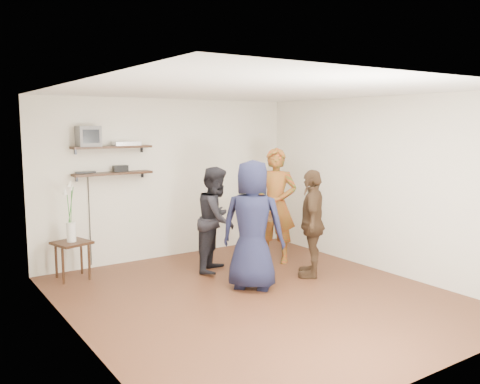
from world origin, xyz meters
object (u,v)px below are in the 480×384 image
crt_monitor (88,136)px  dvd_deck (126,144)px  radio (121,169)px  person_navy (253,225)px  person_dark (217,219)px  drinks_table (263,237)px  person_brown (312,223)px  person_plaid (276,205)px  side_table (72,248)px

crt_monitor → dvd_deck: (0.58, 0.00, -0.12)m
radio → person_navy: (1.02, -2.06, -0.65)m
crt_monitor → person_dark: bearing=-34.5°
dvd_deck → drinks_table: size_ratio=0.47×
person_dark → person_brown: 1.41m
crt_monitor → radio: bearing=0.0°
person_plaid → radio: bearing=-155.6°
person_brown → person_dark: bearing=-92.2°
crt_monitor → drinks_table: 2.96m
person_navy → person_brown: (1.04, -0.01, -0.09)m
dvd_deck → side_table: 1.76m
person_plaid → person_navy: size_ratio=1.05×
dvd_deck → person_dark: bearing=-47.7°
person_plaid → person_brown: bearing=-39.9°
person_brown → dvd_deck: bearing=-93.5°
dvd_deck → radio: dvd_deck is taller
person_plaid → person_brown: (-0.05, -0.91, -0.13)m
drinks_table → person_brown: 0.74m
drinks_table → person_brown: (0.52, -0.48, 0.22)m
crt_monitor → person_dark: (1.55, -1.06, -1.23)m
person_dark → person_navy: 1.00m
radio → person_navy: bearing=-63.6°
side_table → person_brown: bearing=-31.4°
crt_monitor → person_plaid: size_ratio=0.18×
person_plaid → dvd_deck: bearing=-156.8°
side_table → drinks_table: (2.41, -1.30, 0.10)m
person_dark → side_table: bearing=115.3°
dvd_deck → person_plaid: bearing=-30.0°
dvd_deck → radio: bearing=180.0°
radio → person_brown: bearing=-45.0°
crt_monitor → dvd_deck: 0.59m
radio → side_table: bearing=-161.9°
side_table → person_dark: bearing=-22.1°
radio → drinks_table: (1.55, -1.58, -0.97)m
side_table → drinks_table: drinks_table is taller
crt_monitor → drinks_table: crt_monitor is taller
dvd_deck → person_navy: size_ratio=0.23×
side_table → person_plaid: size_ratio=0.31×
person_brown → crt_monitor: bearing=-86.2°
dvd_deck → side_table: dvd_deck is taller
crt_monitor → dvd_deck: crt_monitor is taller
person_plaid → person_navy: person_plaid is taller
drinks_table → dvd_deck: bearing=132.4°
radio → person_brown: (2.06, -2.07, -0.74)m
side_table → person_plaid: person_plaid is taller
side_table → person_plaid: bearing=-16.5°
radio → person_dark: 1.68m
crt_monitor → person_plaid: bearing=-24.1°
dvd_deck → person_navy: (0.92, -2.06, -1.03)m
side_table → person_navy: bearing=-43.4°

